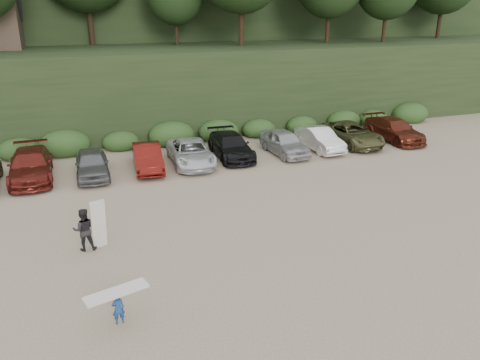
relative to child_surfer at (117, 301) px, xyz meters
name	(u,v)px	position (x,y,z in m)	size (l,w,h in m)	color
ground	(221,239)	(4.52, 4.10, -0.77)	(120.00, 120.00, 0.00)	tan
parked_cars	(180,153)	(5.15, 14.13, -0.03)	(34.22, 5.88, 1.58)	silver
child_surfer	(117,301)	(0.00, 0.00, 0.00)	(1.95, 1.00, 1.13)	navy
adult_surfer	(85,229)	(-0.67, 5.09, 0.11)	(1.31, 0.71, 2.04)	black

